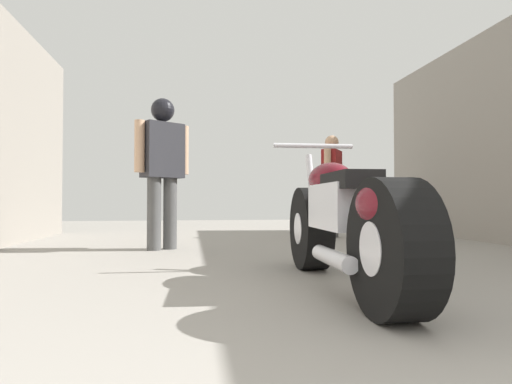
% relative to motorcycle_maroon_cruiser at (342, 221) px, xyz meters
% --- Properties ---
extents(ground_plane, '(19.15, 19.15, 0.00)m').
position_rel_motorcycle_maroon_cruiser_xyz_m(ground_plane, '(-0.09, 1.08, -0.44)').
color(ground_plane, gray).
extents(motorcycle_maroon_cruiser, '(0.67, 2.27, 1.06)m').
position_rel_motorcycle_maroon_cruiser_xyz_m(motorcycle_maroon_cruiser, '(0.00, 0.00, 0.00)').
color(motorcycle_maroon_cruiser, black).
rests_on(motorcycle_maroon_cruiser, ground_plane).
extents(mechanic_in_blue, '(0.45, 0.61, 1.65)m').
position_rel_motorcycle_maroon_cruiser_xyz_m(mechanic_in_blue, '(1.27, 3.94, 0.49)').
color(mechanic_in_blue, '#4C4C4C').
rests_on(mechanic_in_blue, ground_plane).
extents(mechanic_with_helmet, '(0.66, 0.48, 1.82)m').
position_rel_motorcycle_maroon_cruiser_xyz_m(mechanic_with_helmet, '(-1.33, 2.54, 0.65)').
color(mechanic_with_helmet, '#4C4C4C').
rests_on(mechanic_with_helmet, ground_plane).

